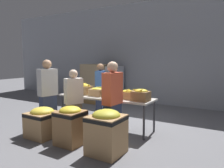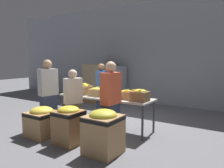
{
  "view_description": "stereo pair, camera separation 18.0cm",
  "coord_description": "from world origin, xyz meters",
  "px_view_note": "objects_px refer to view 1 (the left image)",
  "views": [
    {
      "loc": [
        3.02,
        -4.62,
        1.77
      ],
      "look_at": [
        0.04,
        0.26,
        1.11
      ],
      "focal_mm": 35.0,
      "sensor_mm": 36.0,
      "label": 1
    },
    {
      "loc": [
        3.17,
        -4.53,
        1.77
      ],
      "look_at": [
        0.04,
        0.26,
        1.11
      ],
      "focal_mm": 35.0,
      "sensor_mm": 36.0,
      "label": 2
    }
  ],
  "objects_px": {
    "volunteer_0": "(74,102)",
    "volunteer_1": "(113,102)",
    "banana_box_2": "(97,92)",
    "donation_bin_1": "(70,124)",
    "volunteer_3": "(100,91)",
    "donation_bin_2": "(106,130)",
    "donation_bin_0": "(43,121)",
    "pallet_stack_0": "(98,83)",
    "banana_box_3": "(111,92)",
    "pallet_stack_1": "(109,85)",
    "banana_box_5": "(141,95)",
    "banana_box_1": "(84,89)",
    "sorting_table": "(105,99)",
    "banana_box_0": "(76,87)",
    "volunteer_2": "(48,94)",
    "banana_box_4": "(128,94)"
  },
  "relations": [
    {
      "from": "volunteer_2",
      "to": "donation_bin_0",
      "type": "distance_m",
      "value": 0.9
    },
    {
      "from": "volunteer_0",
      "to": "donation_bin_1",
      "type": "relative_size",
      "value": 1.9
    },
    {
      "from": "volunteer_3",
      "to": "banana_box_5",
      "type": "bearing_deg",
      "value": 43.6
    },
    {
      "from": "banana_box_0",
      "to": "pallet_stack_1",
      "type": "relative_size",
      "value": 0.26
    },
    {
      "from": "donation_bin_1",
      "to": "pallet_stack_0",
      "type": "xyz_separation_m",
      "value": [
        -2.12,
        4.03,
        0.34
      ]
    },
    {
      "from": "volunteer_1",
      "to": "banana_box_1",
      "type": "bearing_deg",
      "value": 65.61
    },
    {
      "from": "volunteer_1",
      "to": "donation_bin_2",
      "type": "height_order",
      "value": "volunteer_1"
    },
    {
      "from": "banana_box_5",
      "to": "pallet_stack_1",
      "type": "xyz_separation_m",
      "value": [
        -2.73,
        2.97,
        -0.22
      ]
    },
    {
      "from": "banana_box_4",
      "to": "donation_bin_1",
      "type": "height_order",
      "value": "banana_box_4"
    },
    {
      "from": "banana_box_5",
      "to": "volunteer_0",
      "type": "distance_m",
      "value": 1.58
    },
    {
      "from": "banana_box_3",
      "to": "volunteer_1",
      "type": "bearing_deg",
      "value": -56.18
    },
    {
      "from": "banana_box_0",
      "to": "donation_bin_1",
      "type": "bearing_deg",
      "value": -53.78
    },
    {
      "from": "volunteer_3",
      "to": "sorting_table",
      "type": "bearing_deg",
      "value": 21.55
    },
    {
      "from": "sorting_table",
      "to": "banana_box_4",
      "type": "relative_size",
      "value": 6.64
    },
    {
      "from": "sorting_table",
      "to": "volunteer_0",
      "type": "relative_size",
      "value": 1.66
    },
    {
      "from": "banana_box_2",
      "to": "banana_box_3",
      "type": "xyz_separation_m",
      "value": [
        0.43,
        -0.01,
        0.02
      ]
    },
    {
      "from": "banana_box_2",
      "to": "donation_bin_1",
      "type": "xyz_separation_m",
      "value": [
        0.21,
        -1.27,
        -0.5
      ]
    },
    {
      "from": "donation_bin_0",
      "to": "donation_bin_1",
      "type": "distance_m",
      "value": 0.84
    },
    {
      "from": "volunteer_0",
      "to": "volunteer_1",
      "type": "height_order",
      "value": "volunteer_1"
    },
    {
      "from": "volunteer_1",
      "to": "volunteer_2",
      "type": "distance_m",
      "value": 1.94
    },
    {
      "from": "volunteer_3",
      "to": "banana_box_1",
      "type": "bearing_deg",
      "value": -20.3
    },
    {
      "from": "banana_box_2",
      "to": "volunteer_0",
      "type": "distance_m",
      "value": 0.75
    },
    {
      "from": "banana_box_2",
      "to": "banana_box_4",
      "type": "distance_m",
      "value": 0.88
    },
    {
      "from": "banana_box_0",
      "to": "volunteer_1",
      "type": "bearing_deg",
      "value": -25.47
    },
    {
      "from": "donation_bin_1",
      "to": "banana_box_5",
      "type": "bearing_deg",
      "value": 50.17
    },
    {
      "from": "banana_box_3",
      "to": "pallet_stack_1",
      "type": "xyz_separation_m",
      "value": [
        -1.92,
        2.95,
        -0.21
      ]
    },
    {
      "from": "banana_box_1",
      "to": "sorting_table",
      "type": "bearing_deg",
      "value": 1.49
    },
    {
      "from": "pallet_stack_0",
      "to": "donation_bin_2",
      "type": "bearing_deg",
      "value": -53.26
    },
    {
      "from": "banana_box_1",
      "to": "donation_bin_1",
      "type": "distance_m",
      "value": 1.56
    },
    {
      "from": "banana_box_4",
      "to": "pallet_stack_0",
      "type": "bearing_deg",
      "value": 135.49
    },
    {
      "from": "volunteer_2",
      "to": "pallet_stack_0",
      "type": "relative_size",
      "value": 1.12
    },
    {
      "from": "banana_box_1",
      "to": "pallet_stack_0",
      "type": "xyz_separation_m",
      "value": [
        -1.46,
        2.73,
        -0.19
      ]
    },
    {
      "from": "pallet_stack_0",
      "to": "pallet_stack_1",
      "type": "xyz_separation_m",
      "value": [
        0.42,
        0.18,
        -0.04
      ]
    },
    {
      "from": "banana_box_5",
      "to": "volunteer_2",
      "type": "bearing_deg",
      "value": -164.37
    },
    {
      "from": "banana_box_2",
      "to": "pallet_stack_1",
      "type": "xyz_separation_m",
      "value": [
        -1.49,
        2.94,
        -0.2
      ]
    },
    {
      "from": "banana_box_0",
      "to": "volunteer_2",
      "type": "distance_m",
      "value": 0.86
    },
    {
      "from": "volunteer_2",
      "to": "donation_bin_1",
      "type": "relative_size",
      "value": 2.18
    },
    {
      "from": "banana_box_1",
      "to": "volunteer_1",
      "type": "relative_size",
      "value": 0.22
    },
    {
      "from": "volunteer_2",
      "to": "pallet_stack_1",
      "type": "height_order",
      "value": "volunteer_2"
    },
    {
      "from": "volunteer_3",
      "to": "donation_bin_2",
      "type": "distance_m",
      "value": 2.61
    },
    {
      "from": "volunteer_3",
      "to": "pallet_stack_0",
      "type": "relative_size",
      "value": 1.05
    },
    {
      "from": "banana_box_3",
      "to": "donation_bin_2",
      "type": "xyz_separation_m",
      "value": [
        0.67,
        -1.26,
        -0.5
      ]
    },
    {
      "from": "banana_box_1",
      "to": "donation_bin_0",
      "type": "relative_size",
      "value": 0.56
    },
    {
      "from": "volunteer_3",
      "to": "banana_box_3",
      "type": "bearing_deg",
      "value": 27.08
    },
    {
      "from": "banana_box_0",
      "to": "banana_box_4",
      "type": "distance_m",
      "value": 1.7
    },
    {
      "from": "donation_bin_0",
      "to": "donation_bin_2",
      "type": "height_order",
      "value": "donation_bin_2"
    },
    {
      "from": "banana_box_1",
      "to": "banana_box_4",
      "type": "xyz_separation_m",
      "value": [
        1.33,
        -0.02,
        -0.03
      ]
    },
    {
      "from": "donation_bin_2",
      "to": "donation_bin_1",
      "type": "bearing_deg",
      "value": 180.0
    },
    {
      "from": "banana_box_2",
      "to": "banana_box_5",
      "type": "height_order",
      "value": "banana_box_5"
    },
    {
      "from": "banana_box_0",
      "to": "pallet_stack_0",
      "type": "relative_size",
      "value": 0.25
    }
  ]
}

